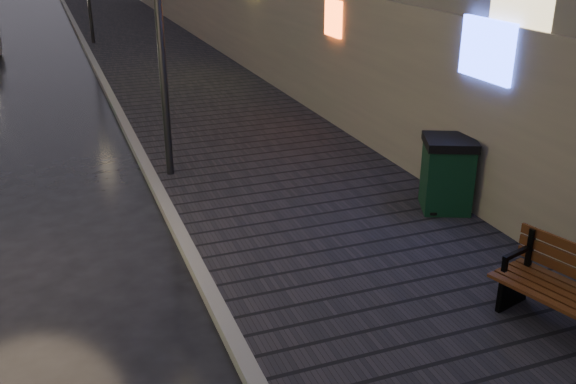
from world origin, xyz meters
name	(u,v)px	position (x,y,z in m)	size (l,w,h in m)	color
sidewalk	(148,45)	(3.90, 21.00, 0.07)	(4.60, 58.00, 0.15)	black
curb	(87,49)	(1.50, 21.00, 0.07)	(0.20, 58.00, 0.15)	slate
trash_bin	(447,173)	(5.80, 2.75, 0.77)	(1.06, 1.06, 1.23)	black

